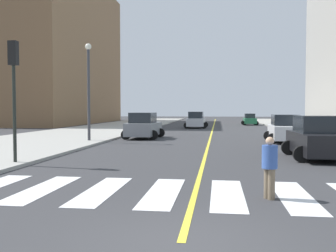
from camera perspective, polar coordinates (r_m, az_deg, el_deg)
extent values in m
plane|color=#333335|center=(7.05, 1.97, -17.09)|extent=(220.00, 220.00, 0.00)
cube|color=#9E9B93|center=(29.63, -18.19, -1.99)|extent=(10.00, 120.00, 0.15)
cube|color=silver|center=(12.02, -18.18, -8.90)|extent=(0.90, 4.00, 0.01)
cube|color=silver|center=(11.37, -9.86, -9.47)|extent=(0.90, 4.00, 0.01)
cube|color=silver|center=(10.98, -0.72, -9.87)|extent=(0.90, 4.00, 0.01)
cube|color=silver|center=(10.87, 8.85, -10.02)|extent=(0.90, 4.00, 0.01)
cube|color=silver|center=(11.06, 18.36, -9.90)|extent=(0.90, 4.00, 0.01)
cube|color=yellow|center=(46.67, 6.73, -0.33)|extent=(0.16, 80.00, 0.01)
cube|color=brown|center=(66.56, -17.51, 10.52)|extent=(16.00, 32.00, 23.37)
cube|color=#B7B7BC|center=(47.11, 4.23, 0.60)|extent=(2.13, 4.54, 0.97)
cube|color=#1E2328|center=(46.82, 4.21, 1.65)|extent=(1.76, 2.29, 0.81)
cylinder|color=black|center=(48.45, 5.59, 0.21)|extent=(0.73, 0.25, 0.73)
cylinder|color=black|center=(48.61, 3.14, 0.22)|extent=(0.73, 0.25, 0.73)
cylinder|color=black|center=(45.66, 5.40, 0.06)|extent=(0.73, 0.25, 0.73)
cylinder|color=black|center=(45.83, 2.80, 0.08)|extent=(0.73, 0.25, 0.73)
cube|color=#236B42|center=(56.87, 12.11, 0.76)|extent=(1.73, 3.76, 0.80)
cube|color=#1E2328|center=(57.08, 12.09, 1.49)|extent=(1.45, 1.89, 0.68)
cylinder|color=black|center=(55.66, 11.33, 0.41)|extent=(0.61, 0.20, 0.61)
cylinder|color=black|center=(55.82, 13.09, 0.40)|extent=(0.61, 0.20, 0.61)
cylinder|color=black|center=(57.97, 11.15, 0.50)|extent=(0.61, 0.20, 0.61)
cylinder|color=black|center=(58.12, 12.85, 0.49)|extent=(0.61, 0.20, 0.61)
cube|color=slate|center=(30.58, -3.65, -0.44)|extent=(2.28, 4.71, 0.99)
cube|color=#1E2328|center=(30.28, -3.77, 1.22)|extent=(1.85, 2.38, 0.84)
cylinder|color=black|center=(31.78, -1.17, -1.01)|extent=(0.76, 0.27, 0.75)
cylinder|color=black|center=(32.26, -4.90, -0.97)|extent=(0.76, 0.27, 0.75)
cylinder|color=black|center=(28.98, -2.25, -1.37)|extent=(0.76, 0.27, 0.75)
cylinder|color=black|center=(29.50, -6.31, -1.31)|extent=(0.76, 0.27, 0.75)
cube|color=silver|center=(28.21, 17.09, -0.89)|extent=(2.08, 4.42, 0.94)
cube|color=#1E2328|center=(28.44, 17.04, 0.84)|extent=(1.72, 2.23, 0.79)
cylinder|color=black|center=(26.76, 15.36, -1.83)|extent=(0.71, 0.25, 0.71)
cylinder|color=black|center=(27.07, 19.62, -1.84)|extent=(0.71, 0.25, 0.71)
cylinder|color=black|center=(29.46, 14.76, -1.42)|extent=(0.71, 0.25, 0.71)
cylinder|color=black|center=(29.74, 18.64, -1.44)|extent=(0.71, 0.25, 0.71)
cube|color=black|center=(19.46, 21.45, -2.38)|extent=(2.16, 4.62, 0.98)
cube|color=#1E2328|center=(19.67, 21.28, 0.25)|extent=(1.79, 2.32, 0.83)
cylinder|color=black|center=(17.87, 19.33, -3.99)|extent=(0.75, 0.25, 0.74)
cylinder|color=black|center=(20.63, 17.57, -3.10)|extent=(0.75, 0.25, 0.74)
cylinder|color=black|center=(21.14, 23.20, -3.06)|extent=(0.75, 0.25, 0.74)
cylinder|color=black|center=(17.12, -21.96, 1.70)|extent=(0.14, 0.14, 4.03)
cube|color=black|center=(17.28, -22.11, 10.06)|extent=(0.36, 0.28, 1.00)
sphere|color=red|center=(17.47, -21.83, 10.97)|extent=(0.18, 0.18, 0.18)
sphere|color=orange|center=(17.43, -21.82, 10.00)|extent=(0.18, 0.18, 0.18)
sphere|color=green|center=(17.39, -21.80, 9.02)|extent=(0.18, 0.18, 0.18)
cylinder|color=brown|center=(10.42, 15.18, -8.39)|extent=(0.19, 0.19, 0.81)
cylinder|color=brown|center=(10.55, 14.63, -8.25)|extent=(0.19, 0.19, 0.81)
cylinder|color=#335199|center=(10.37, 14.95, -4.46)|extent=(0.41, 0.41, 0.61)
sphere|color=tan|center=(10.33, 14.98, -2.18)|extent=(0.22, 0.22, 0.22)
cylinder|color=red|center=(31.49, 20.70, -0.99)|extent=(0.26, 0.26, 0.70)
sphere|color=red|center=(31.47, 20.71, -0.20)|extent=(0.22, 0.22, 0.22)
cylinder|color=#38383D|center=(27.41, -11.76, 4.58)|extent=(0.20, 0.20, 6.40)
sphere|color=silver|center=(27.74, -11.82, 11.52)|extent=(0.44, 0.44, 0.44)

